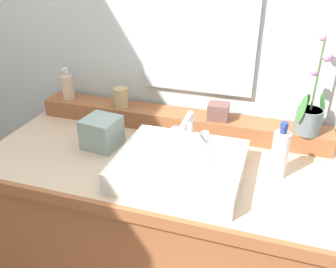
{
  "coord_description": "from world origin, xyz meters",
  "views": [
    {
      "loc": [
        0.39,
        -1.11,
        1.55
      ],
      "look_at": [
        0.04,
        -0.03,
        0.94
      ],
      "focal_mm": 38.87,
      "sensor_mm": 36.0,
      "label": 1
    }
  ],
  "objects": [
    {
      "name": "vanity_cabinet",
      "position": [
        0.0,
        -0.0,
        0.41
      ],
      "size": [
        1.32,
        0.65,
        0.83
      ],
      "color": "brown",
      "rests_on": "ground"
    },
    {
      "name": "back_ledge",
      "position": [
        0.0,
        0.25,
        0.86
      ],
      "size": [
        1.25,
        0.12,
        0.08
      ],
      "primitive_type": "cube",
      "color": "brown",
      "rests_on": "vanity_cabinet"
    },
    {
      "name": "sink_basin",
      "position": [
        0.11,
        -0.1,
        0.86
      ],
      "size": [
        0.42,
        0.37,
        0.28
      ],
      "color": "white",
      "rests_on": "vanity_cabinet"
    },
    {
      "name": "soap_bar",
      "position": [
        -0.01,
        0.01,
        0.91
      ],
      "size": [
        0.07,
        0.04,
        0.02
      ],
      "primitive_type": "ellipsoid",
      "color": "silver",
      "rests_on": "sink_basin"
    },
    {
      "name": "potted_plant",
      "position": [
        0.52,
        0.22,
        0.98
      ],
      "size": [
        0.11,
        0.11,
        0.37
      ],
      "color": "slate",
      "rests_on": "back_ledge"
    },
    {
      "name": "soap_dispenser",
      "position": [
        -0.53,
        0.24,
        0.96
      ],
      "size": [
        0.05,
        0.06,
        0.15
      ],
      "color": "beige",
      "rests_on": "back_ledge"
    },
    {
      "name": "tumbler_cup",
      "position": [
        -0.25,
        0.23,
        0.94
      ],
      "size": [
        0.06,
        0.06,
        0.09
      ],
      "primitive_type": "cylinder",
      "color": "tan",
      "rests_on": "back_ledge"
    },
    {
      "name": "trinket_box",
      "position": [
        0.17,
        0.23,
        0.93
      ],
      "size": [
        0.09,
        0.07,
        0.07
      ],
      "primitive_type": "cube",
      "rotation": [
        0.0,
        0.0,
        0.06
      ],
      "color": "brown",
      "rests_on": "back_ledge"
    },
    {
      "name": "lotion_bottle",
      "position": [
        0.43,
        0.01,
        0.91
      ],
      "size": [
        0.06,
        0.06,
        0.2
      ],
      "color": "white",
      "rests_on": "vanity_cabinet"
    },
    {
      "name": "tissue_box",
      "position": [
        -0.24,
        0.01,
        0.88
      ],
      "size": [
        0.15,
        0.15,
        0.12
      ],
      "primitive_type": "cube",
      "rotation": [
        0.0,
        0.0,
        -0.12
      ],
      "color": "#869C98",
      "rests_on": "vanity_cabinet"
    },
    {
      "name": "mirror",
      "position": [
        0.06,
        0.32,
        1.3
      ],
      "size": [
        0.47,
        0.02,
        0.64
      ],
      "primitive_type": "cube",
      "color": "silver"
    }
  ]
}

